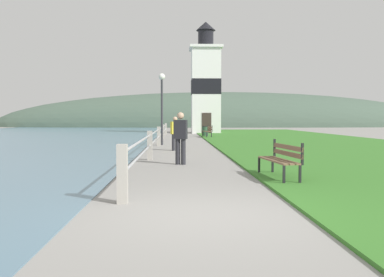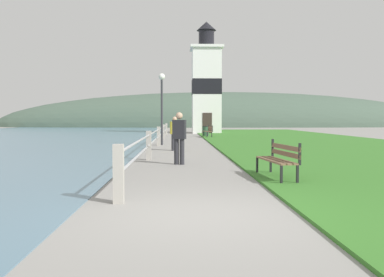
% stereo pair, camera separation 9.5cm
% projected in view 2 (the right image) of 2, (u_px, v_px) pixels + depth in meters
% --- Properties ---
extents(ground_plane, '(160.00, 160.00, 0.00)m').
position_uv_depth(ground_plane, '(202.00, 216.00, 6.53)').
color(ground_plane, gray).
extents(grass_verge, '(12.00, 56.53, 0.06)m').
position_uv_depth(grass_verge, '(309.00, 143.00, 25.59)').
color(grass_verge, '#387528').
rests_on(grass_verge, ground_plane).
extents(seawall_railing, '(0.18, 31.21, 1.04)m').
position_uv_depth(seawall_railing, '(159.00, 134.00, 22.94)').
color(seawall_railing, '#A8A399').
rests_on(seawall_railing, ground_plane).
extents(park_bench_near, '(0.66, 1.97, 0.94)m').
position_uv_depth(park_bench_near, '(279.00, 157.00, 10.37)').
color(park_bench_near, brown).
rests_on(park_bench_near, ground_plane).
extents(park_bench_midway, '(0.67, 1.86, 0.94)m').
position_uv_depth(park_bench_midway, '(208.00, 130.00, 33.01)').
color(park_bench_midway, brown).
rests_on(park_bench_midway, ground_plane).
extents(lighthouse, '(3.19, 3.19, 10.95)m').
position_uv_depth(lighthouse, '(206.00, 85.00, 42.15)').
color(lighthouse, white).
rests_on(lighthouse, ground_plane).
extents(person_strolling, '(0.46, 0.33, 1.68)m').
position_uv_depth(person_strolling, '(179.00, 136.00, 13.71)').
color(person_strolling, '#28282D').
rests_on(person_strolling, ground_plane).
extents(person_by_railing, '(0.43, 0.34, 1.56)m').
position_uv_depth(person_by_railing, '(175.00, 132.00, 19.60)').
color(person_by_railing, '#28282D').
rests_on(person_by_railing, ground_plane).
extents(trash_bin, '(0.54, 0.54, 0.84)m').
position_uv_depth(trash_bin, '(206.00, 131.00, 34.95)').
color(trash_bin, '#2D5138').
rests_on(trash_bin, ground_plane).
extents(lamp_post, '(0.36, 0.36, 3.96)m').
position_uv_depth(lamp_post, '(162.00, 96.00, 23.61)').
color(lamp_post, '#333338').
rests_on(lamp_post, ground_plane).
extents(distant_hillside, '(80.00, 16.00, 12.00)m').
position_uv_depth(distant_hillside, '(226.00, 127.00, 74.37)').
color(distant_hillside, '#475B4C').
rests_on(distant_hillside, ground_plane).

